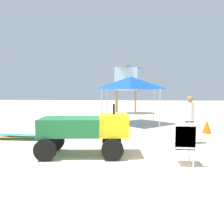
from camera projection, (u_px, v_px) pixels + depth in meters
ground at (108, 167)px, 5.68m from camera, size 80.00×80.00×0.00m
utility_cart at (86, 129)px, 6.68m from camera, size 2.65×1.51×1.50m
stacked_plastic_chairs at (184, 140)px, 5.73m from camera, size 0.48×0.48×1.11m
surfboard_pile at (21, 137)px, 8.84m from camera, size 2.46×0.58×0.24m
lifeguard_near_right at (190, 116)px, 8.15m from camera, size 0.32×0.32×1.70m
popup_canopy at (131, 83)px, 12.95m from camera, size 2.98×2.98×2.68m
lifeguard_tower at (126, 76)px, 18.95m from camera, size 1.98×1.98×4.17m
traffic_cone_far at (207, 127)px, 10.23m from camera, size 0.41×0.41×0.58m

